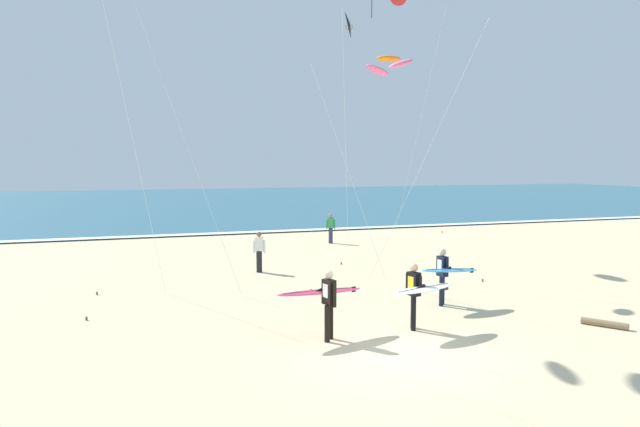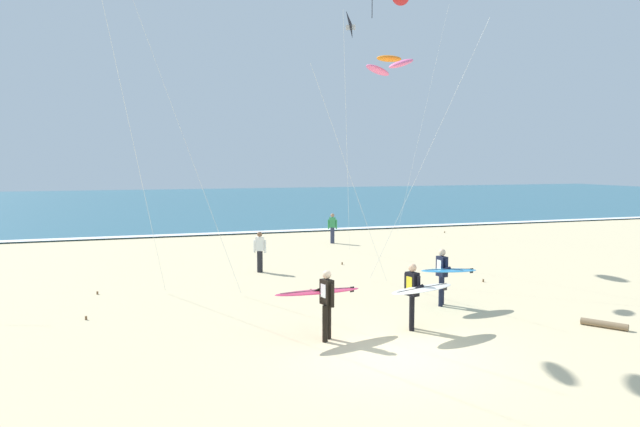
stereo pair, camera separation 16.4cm
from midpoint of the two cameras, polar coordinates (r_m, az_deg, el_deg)
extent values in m
plane|color=beige|center=(13.25, 7.25, -13.66)|extent=(160.00, 160.00, 0.00)
cube|color=#2D6075|center=(63.95, -13.57, 1.15)|extent=(160.00, 60.00, 0.08)
cube|color=white|center=(34.57, -9.26, -1.92)|extent=(160.00, 0.93, 0.01)
cylinder|color=black|center=(17.48, 11.74, -7.62)|extent=(0.13, 0.13, 0.88)
cylinder|color=black|center=(17.70, 11.85, -7.46)|extent=(0.13, 0.13, 0.88)
cube|color=black|center=(17.44, 11.84, -5.16)|extent=(0.23, 0.36, 0.60)
cube|color=white|center=(17.37, 11.56, -5.07)|extent=(0.03, 0.20, 0.32)
sphere|color=beige|center=(17.37, 11.87, -3.80)|extent=(0.21, 0.21, 0.21)
cylinder|color=black|center=(17.24, 12.30, -4.92)|extent=(0.09, 0.09, 0.26)
cylinder|color=black|center=(17.16, 12.31, -5.41)|extent=(0.26, 0.11, 0.14)
cylinder|color=black|center=(17.63, 11.39, -5.18)|extent=(0.09, 0.09, 0.56)
ellipsoid|color=#3399D8|center=(17.17, 12.55, -5.54)|extent=(1.98, 0.77, 0.18)
cube|color=#333333|center=(17.16, 12.55, -5.42)|extent=(1.69, 0.20, 0.10)
cube|color=#262628|center=(17.68, 14.65, -5.52)|extent=(0.12, 0.02, 0.14)
cylinder|color=black|center=(13.79, 0.37, -10.95)|extent=(0.13, 0.13, 0.88)
cylinder|color=black|center=(14.04, 0.72, -10.66)|extent=(0.13, 0.13, 0.88)
cube|color=black|center=(13.73, 0.55, -7.83)|extent=(0.28, 0.38, 0.60)
cube|color=white|center=(13.66, 0.19, -7.72)|extent=(0.07, 0.20, 0.32)
sphere|color=beige|center=(13.64, 0.55, -6.11)|extent=(0.21, 0.21, 0.21)
cylinder|color=black|center=(13.56, 1.11, -8.18)|extent=(0.09, 0.09, 0.56)
cylinder|color=black|center=(13.89, 0.01, -7.22)|extent=(0.09, 0.09, 0.26)
cylinder|color=black|center=(13.96, -0.41, -7.70)|extent=(0.26, 0.15, 0.14)
ellipsoid|color=#D83359|center=(14.03, -0.29, -7.80)|extent=(2.48, 1.15, 0.19)
cube|color=#333333|center=(14.03, -0.29, -7.65)|extent=(2.07, 0.60, 0.12)
cube|color=#262628|center=(14.63, 3.06, -7.56)|extent=(0.12, 0.04, 0.14)
cylinder|color=black|center=(14.88, 8.99, -9.82)|extent=(0.13, 0.13, 0.88)
cylinder|color=black|center=(15.08, 8.96, -9.61)|extent=(0.13, 0.13, 0.88)
cube|color=black|center=(14.81, 9.01, -6.94)|extent=(0.29, 0.38, 0.60)
cube|color=yellow|center=(14.73, 8.72, -6.84)|extent=(0.07, 0.20, 0.32)
sphere|color=tan|center=(14.73, 9.04, -5.34)|extent=(0.21, 0.21, 0.21)
cylinder|color=black|center=(14.63, 9.65, -6.66)|extent=(0.09, 0.09, 0.26)
cylinder|color=black|center=(14.55, 9.72, -7.25)|extent=(0.26, 0.15, 0.14)
cylinder|color=black|center=(14.98, 8.40, -6.95)|extent=(0.09, 0.09, 0.56)
ellipsoid|color=white|center=(14.57, 10.00, -7.40)|extent=(2.03, 1.09, 0.09)
cube|color=#333333|center=(14.56, 10.00, -7.26)|extent=(1.65, 0.50, 0.02)
cube|color=#262628|center=(15.16, 12.21, -7.22)|extent=(0.12, 0.04, 0.14)
cylinder|color=silver|center=(18.86, -15.56, 12.37)|extent=(4.40, 1.68, 13.21)
cylinder|color=brown|center=(19.98, -21.58, -7.42)|extent=(0.06, 0.06, 0.10)
cylinder|color=silver|center=(17.77, -19.27, 10.91)|extent=(2.23, 2.58, 12.09)
cylinder|color=brown|center=(16.96, -22.52, -9.65)|extent=(0.06, 0.06, 0.10)
cylinder|color=black|center=(21.05, 4.95, 19.93)|extent=(0.02, 0.02, 0.82)
cylinder|color=silver|center=(20.57, 10.51, 6.16)|extent=(3.82, 1.38, 9.14)
cylinder|color=brown|center=(21.40, 15.70, -6.43)|extent=(0.06, 0.06, 0.10)
cone|color=black|center=(28.04, 2.75, 18.32)|extent=(0.91, 1.31, 1.25)
cube|color=white|center=(28.01, 2.74, 18.04)|extent=(0.42, 0.22, 0.24)
cylinder|color=silver|center=(25.49, 2.36, 7.34)|extent=(1.61, 3.30, 10.32)
cylinder|color=brown|center=(24.02, 1.94, -5.00)|extent=(0.06, 0.06, 0.10)
cylinder|color=silver|center=(34.80, 9.88, 9.25)|extent=(3.08, 0.21, 13.47)
cylinder|color=brown|center=(35.62, 11.97, -1.81)|extent=(0.06, 0.06, 0.10)
ellipsoid|color=pink|center=(19.61, 7.84, 14.59)|extent=(1.01, 0.66, 0.48)
ellipsoid|color=orange|center=(20.27, 6.64, 15.08)|extent=(0.99, 0.66, 0.20)
ellipsoid|color=pink|center=(20.85, 5.50, 14.03)|extent=(1.01, 0.66, 0.48)
cylinder|color=silver|center=(19.22, 2.82, 3.59)|extent=(2.92, 0.39, 7.31)
cylinder|color=brown|center=(19.02, -1.15, -7.68)|extent=(0.06, 0.06, 0.10)
cylinder|color=#2D334C|center=(30.30, 0.92, -2.19)|extent=(0.22, 0.22, 0.84)
cube|color=#339351|center=(30.22, 0.92, -0.90)|extent=(0.37, 0.30, 0.54)
sphere|color=#A87A59|center=(30.18, 0.92, -0.18)|extent=(0.20, 0.20, 0.20)
cylinder|color=#339351|center=(30.20, 1.31, -1.09)|extent=(0.08, 0.08, 0.50)
cylinder|color=#339351|center=(30.25, 0.52, -1.08)|extent=(0.08, 0.08, 0.50)
cylinder|color=black|center=(22.43, -6.29, -4.79)|extent=(0.22, 0.22, 0.84)
cube|color=white|center=(22.32, -6.31, -3.04)|extent=(0.36, 0.28, 0.54)
sphere|color=brown|center=(22.27, -6.32, -2.07)|extent=(0.20, 0.20, 0.20)
cylinder|color=white|center=(22.37, -6.84, -3.29)|extent=(0.08, 0.08, 0.50)
cylinder|color=white|center=(22.31, -5.77, -3.30)|extent=(0.08, 0.08, 0.50)
cylinder|color=#846B4C|center=(16.77, 26.25, -9.81)|extent=(0.79, 1.02, 0.18)
camera|label=1|loc=(0.08, -90.24, -0.02)|focal=32.09mm
camera|label=2|loc=(0.08, 89.76, 0.02)|focal=32.09mm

